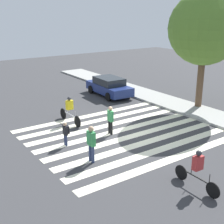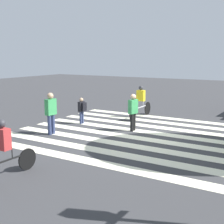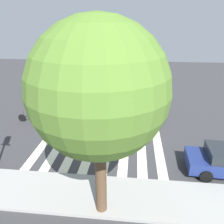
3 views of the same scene
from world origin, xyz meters
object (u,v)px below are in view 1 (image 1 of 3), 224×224
object	(u,v)px
cyclist_near_curb	(70,109)
pedestrian_adult_blue_shirt	(110,119)
pedestrian_child_with_backpack	(66,132)
pedestrian_adult_yellow_jacket	(91,142)
cyclist_far_lane	(197,168)
street_tree	(205,29)
car_parked_far_curb	(109,86)

from	to	relation	value
cyclist_near_curb	pedestrian_adult_blue_shirt	bearing A→B (deg)	18.92
pedestrian_child_with_backpack	pedestrian_adult_blue_shirt	bearing A→B (deg)	-84.93
pedestrian_adult_blue_shirt	pedestrian_adult_yellow_jacket	size ratio (longest dim) A/B	0.93
pedestrian_adult_blue_shirt	cyclist_far_lane	xyz separation A→B (m)	(6.35, -0.43, -0.03)
pedestrian_child_with_backpack	cyclist_far_lane	xyz separation A→B (m)	(6.37, 2.24, 0.14)
street_tree	pedestrian_adult_yellow_jacket	distance (m)	11.43
pedestrian_adult_blue_shirt	pedestrian_adult_yellow_jacket	distance (m)	3.39
pedestrian_adult_yellow_jacket	car_parked_far_curb	distance (m)	11.38
pedestrian_adult_blue_shirt	car_parked_far_curb	world-z (taller)	pedestrian_adult_blue_shirt
pedestrian_child_with_backpack	cyclist_far_lane	bearing A→B (deg)	-155.24
street_tree	cyclist_far_lane	distance (m)	11.48
pedestrian_adult_blue_shirt	pedestrian_child_with_backpack	world-z (taller)	pedestrian_adult_blue_shirt
street_tree	pedestrian_child_with_backpack	distance (m)	11.32
pedestrian_child_with_backpack	pedestrian_adult_yellow_jacket	bearing A→B (deg)	-171.51
pedestrian_child_with_backpack	pedestrian_adult_yellow_jacket	world-z (taller)	pedestrian_adult_yellow_jacket
pedestrian_child_with_backpack	car_parked_far_curb	distance (m)	9.80
street_tree	pedestrian_adult_blue_shirt	xyz separation A→B (m)	(0.45, -7.67, -4.43)
street_tree	cyclist_near_curb	world-z (taller)	street_tree
street_tree	cyclist_far_lane	size ratio (longest dim) A/B	3.55
street_tree	car_parked_far_curb	xyz separation A→B (m)	(-6.25, -3.17, -4.57)
street_tree	pedestrian_adult_yellow_jacket	xyz separation A→B (m)	(2.68, -10.22, -4.36)
car_parked_far_curb	pedestrian_child_with_backpack	bearing A→B (deg)	-44.29
street_tree	pedestrian_child_with_backpack	bearing A→B (deg)	-87.58
cyclist_near_curb	car_parked_far_curb	distance (m)	6.75
pedestrian_child_with_backpack	cyclist_far_lane	size ratio (longest dim) A/B	0.56
pedestrian_adult_blue_shirt	cyclist_near_curb	bearing A→B (deg)	31.62
pedestrian_child_with_backpack	car_parked_far_curb	world-z (taller)	car_parked_far_curb
street_tree	car_parked_far_curb	bearing A→B (deg)	-153.09
cyclist_far_lane	car_parked_far_curb	world-z (taller)	cyclist_far_lane
street_tree	pedestrian_adult_blue_shirt	bearing A→B (deg)	-86.62
pedestrian_adult_yellow_jacket	cyclist_far_lane	world-z (taller)	pedestrian_adult_yellow_jacket
street_tree	pedestrian_adult_blue_shirt	world-z (taller)	street_tree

